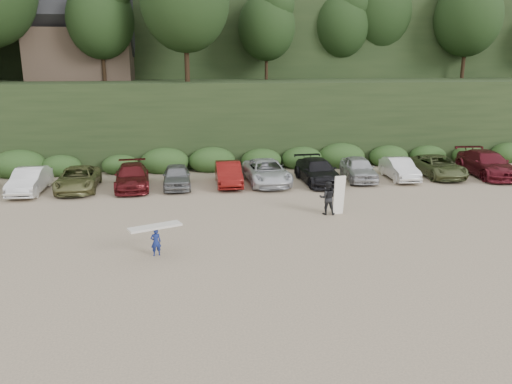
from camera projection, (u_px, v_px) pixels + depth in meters
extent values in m
plane|color=tan|center=(281.00, 237.00, 21.71)|extent=(120.00, 120.00, 0.00)
cube|color=black|center=(231.00, 116.00, 42.03)|extent=(80.00, 14.00, 6.00)
cube|color=black|center=(216.00, 57.00, 58.01)|extent=(90.00, 30.00, 16.00)
ellipsoid|color=black|center=(230.00, 16.00, 40.02)|extent=(66.00, 12.00, 10.00)
cube|color=#2B491E|center=(234.00, 161.00, 35.37)|extent=(46.20, 2.00, 1.20)
cube|color=brown|center=(83.00, 55.00, 41.01)|extent=(8.00, 6.00, 4.00)
imported|color=white|center=(30.00, 181.00, 28.98)|extent=(1.62, 4.47, 1.47)
imported|color=olive|center=(78.00, 179.00, 29.65)|extent=(2.43, 4.98, 1.36)
imported|color=#571317|center=(132.00, 177.00, 30.09)|extent=(2.35, 5.05, 1.43)
imported|color=gray|center=(177.00, 176.00, 30.29)|extent=(1.68, 4.09, 1.39)
imported|color=maroon|center=(229.00, 174.00, 30.86)|extent=(1.59, 4.37, 1.43)
imported|color=silver|center=(267.00, 172.00, 31.27)|extent=(2.69, 5.43, 1.48)
imported|color=black|center=(318.00, 171.00, 31.43)|extent=(2.31, 5.19, 1.48)
imported|color=#B7B8BC|center=(358.00, 169.00, 32.20)|extent=(2.16, 4.57, 1.51)
imported|color=white|center=(399.00, 169.00, 32.41)|extent=(1.70, 4.27, 1.38)
imported|color=#555E36|center=(438.00, 166.00, 33.20)|extent=(2.35, 5.02, 1.39)
imported|color=maroon|center=(487.00, 164.00, 33.31)|extent=(2.75, 5.85, 1.65)
imported|color=navy|center=(156.00, 242.00, 19.54)|extent=(0.46, 0.36, 1.13)
cube|color=silver|center=(155.00, 227.00, 19.38)|extent=(2.12, 1.30, 0.08)
imported|color=black|center=(327.00, 198.00, 24.83)|extent=(0.95, 0.81, 1.70)
cube|color=white|center=(339.00, 195.00, 24.74)|extent=(0.59, 0.35, 2.00)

